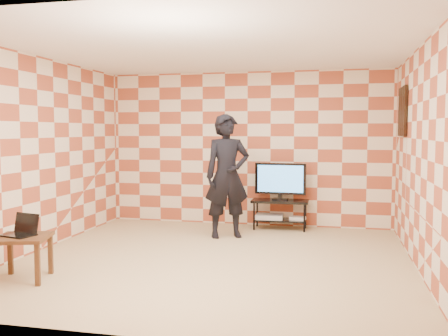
{
  "coord_description": "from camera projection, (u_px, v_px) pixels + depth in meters",
  "views": [
    {
      "loc": [
        1.51,
        -6.18,
        1.68
      ],
      "look_at": [
        0.0,
        0.6,
        1.15
      ],
      "focal_mm": 40.0,
      "sensor_mm": 36.0,
      "label": 1
    }
  ],
  "objects": [
    {
      "name": "person",
      "position": [
        227.0,
        176.0,
        7.78
      ],
      "size": [
        0.83,
        0.72,
        1.93
      ],
      "primitive_type": "imported",
      "rotation": [
        0.0,
        0.0,
        0.44
      ],
      "color": "black",
      "rests_on": "floor"
    },
    {
      "name": "wall_right",
      "position": [
        421.0,
        158.0,
        5.83
      ],
      "size": [
        0.02,
        5.0,
        2.7
      ],
      "primitive_type": "cube",
      "color": "beige",
      "rests_on": "ground"
    },
    {
      "name": "wall_back",
      "position": [
        247.0,
        149.0,
        8.8
      ],
      "size": [
        5.0,
        0.02,
        2.7
      ],
      "primitive_type": "cube",
      "color": "beige",
      "rests_on": "ground"
    },
    {
      "name": "laptop",
      "position": [
        21.0,
        231.0,
        5.6
      ],
      "size": [
        0.41,
        0.36,
        0.24
      ],
      "color": "black",
      "rests_on": "side_table"
    },
    {
      "name": "tv",
      "position": [
        280.0,
        180.0,
        8.4
      ],
      "size": [
        0.86,
        0.18,
        0.63
      ],
      "color": "black",
      "rests_on": "tv_stand"
    },
    {
      "name": "wall_front",
      "position": [
        139.0,
        172.0,
        3.94
      ],
      "size": [
        5.0,
        0.02,
        2.7
      ],
      "primitive_type": "cube",
      "color": "beige",
      "rests_on": "ground"
    },
    {
      "name": "wall_left",
      "position": [
        39.0,
        154.0,
        6.91
      ],
      "size": [
        0.02,
        5.0,
        2.7
      ],
      "primitive_type": "cube",
      "color": "beige",
      "rests_on": "ground"
    },
    {
      "name": "floor",
      "position": [
        214.0,
        260.0,
        6.47
      ],
      "size": [
        5.0,
        5.0,
        0.0
      ],
      "primitive_type": "plane",
      "color": "tan",
      "rests_on": "ground"
    },
    {
      "name": "dvd_player",
      "position": [
        269.0,
        217.0,
        8.48
      ],
      "size": [
        0.47,
        0.34,
        0.08
      ],
      "primitive_type": "cube",
      "rotation": [
        0.0,
        0.0,
        0.04
      ],
      "color": "#B8B8BA",
      "rests_on": "tv_stand"
    },
    {
      "name": "wall_art",
      "position": [
        403.0,
        112.0,
        7.3
      ],
      "size": [
        0.04,
        0.72,
        0.72
      ],
      "color": "black",
      "rests_on": "wall_right"
    },
    {
      "name": "game_console",
      "position": [
        298.0,
        218.0,
        8.37
      ],
      "size": [
        0.27,
        0.22,
        0.06
      ],
      "primitive_type": "cube",
      "rotation": [
        0.0,
        0.0,
        -0.2
      ],
      "color": "silver",
      "rests_on": "tv_stand"
    },
    {
      "name": "side_table",
      "position": [
        23.0,
        244.0,
        5.57
      ],
      "size": [
        0.68,
        0.68,
        0.5
      ],
      "color": "#3B2213",
      "rests_on": "floor"
    },
    {
      "name": "ceiling",
      "position": [
        214.0,
        49.0,
        6.27
      ],
      "size": [
        5.0,
        5.0,
        0.02
      ],
      "primitive_type": "cube",
      "color": "white",
      "rests_on": "wall_back"
    },
    {
      "name": "tv_stand",
      "position": [
        280.0,
        208.0,
        8.44
      ],
      "size": [
        0.95,
        0.43,
        0.5
      ],
      "color": "black",
      "rests_on": "floor"
    }
  ]
}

